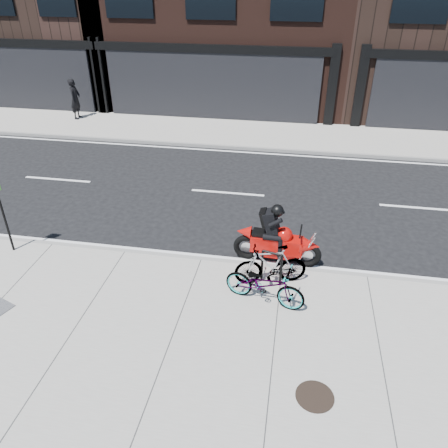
% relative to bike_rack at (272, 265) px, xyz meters
% --- Properties ---
extents(ground, '(120.00, 120.00, 0.00)m').
position_rel_bike_rack_xyz_m(ground, '(-1.77, 2.60, -0.63)').
color(ground, black).
rests_on(ground, ground).
extents(sidewalk_near, '(60.00, 6.00, 0.13)m').
position_rel_bike_rack_xyz_m(sidewalk_near, '(-1.77, -2.40, -0.56)').
color(sidewalk_near, gray).
rests_on(sidewalk_near, ground).
extents(sidewalk_far, '(60.00, 3.50, 0.13)m').
position_rel_bike_rack_xyz_m(sidewalk_far, '(-1.77, 10.35, -0.56)').
color(sidewalk_far, gray).
rests_on(sidewalk_far, ground).
extents(bike_rack, '(0.49, 0.17, 0.85)m').
position_rel_bike_rack_xyz_m(bike_rack, '(0.00, 0.00, 0.00)').
color(bike_rack, black).
rests_on(bike_rack, sidewalk_near).
extents(bicycle_front, '(1.87, 1.03, 0.93)m').
position_rel_bike_rack_xyz_m(bicycle_front, '(-0.09, -0.68, -0.03)').
color(bicycle_front, gray).
rests_on(bicycle_front, sidewalk_near).
extents(bicycle_rear, '(1.71, 0.87, 0.99)m').
position_rel_bike_rack_xyz_m(bicycle_rear, '(-0.02, -0.00, -0.00)').
color(bicycle_rear, gray).
rests_on(bicycle_rear, sidewalk_near).
extents(motorcycle, '(2.19, 0.58, 1.64)m').
position_rel_bike_rack_xyz_m(motorcycle, '(0.15, 1.00, 0.04)').
color(motorcycle, black).
rests_on(motorcycle, ground).
extents(pedestrian, '(0.46, 0.68, 1.82)m').
position_rel_bike_rack_xyz_m(pedestrian, '(-10.05, 10.94, 0.42)').
color(pedestrian, black).
rests_on(pedestrian, sidewalk_far).
extents(manhole_cover, '(0.87, 0.87, 0.02)m').
position_rel_bike_rack_xyz_m(manhole_cover, '(1.00, -2.97, -0.49)').
color(manhole_cover, black).
rests_on(manhole_cover, sidewalk_near).
extents(sign_post, '(0.29, 0.06, 2.16)m').
position_rel_bike_rack_xyz_m(sign_post, '(-6.62, 0.20, 0.80)').
color(sign_post, black).
rests_on(sign_post, sidewalk_near).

